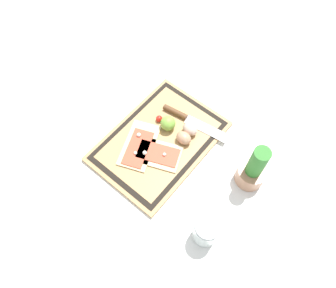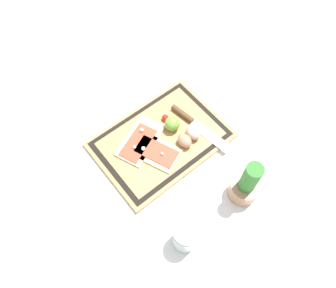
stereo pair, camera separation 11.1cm
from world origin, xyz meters
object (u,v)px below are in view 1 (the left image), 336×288
cherry_tomato_red (159,119)px  pizza_slice_near (139,146)px  egg_pink (190,129)px  lime (168,123)px  egg_brown (184,138)px  knife (185,117)px  herb_pot (253,171)px  pizza_slice_far (155,153)px  sauce_jar (206,232)px

cherry_tomato_red → pizza_slice_near: bearing=6.7°
egg_pink → lime: size_ratio=1.03×
pizza_slice_near → lime: bearing=167.3°
egg_brown → egg_pink: bearing=-172.9°
knife → herb_pot: size_ratio=1.33×
cherry_tomato_red → herb_pot: herb_pot is taller
egg_brown → egg_pink: same height
egg_brown → herb_pot: size_ratio=0.28×
herb_pot → egg_brown: bearing=-82.5°
egg_pink → pizza_slice_near: bearing=-32.5°
pizza_slice_far → lime: (-0.12, -0.04, 0.02)m
herb_pot → pizza_slice_far: bearing=-65.5°
pizza_slice_near → lime: 0.14m
egg_pink → herb_pot: 0.28m
knife → pizza_slice_far: bearing=4.0°
knife → lime: 0.08m
egg_pink → cherry_tomato_red: 0.13m
egg_brown → sauce_jar: sauce_jar is taller
egg_brown → cherry_tomato_red: size_ratio=2.37×
egg_pink → knife: bearing=-124.0°
pizza_slice_far → sauce_jar: 0.34m
pizza_slice_near → egg_pink: (-0.17, 0.11, 0.02)m
lime → herb_pot: 0.35m
lime → cherry_tomato_red: 0.05m
herb_pot → cherry_tomato_red: bearing=-86.5°
knife → egg_pink: bearing=56.0°
knife → herb_pot: (0.05, 0.33, 0.04)m
sauce_jar → herb_pot: bearing=179.5°
egg_brown → lime: size_ratio=1.03×
egg_pink → cherry_tomato_red: size_ratio=2.37×
pizza_slice_near → herb_pot: 0.42m
pizza_slice_far → knife: bearing=-176.0°
knife → egg_pink: size_ratio=4.69×
pizza_slice_near → pizza_slice_far: same height
knife → sauce_jar: (0.31, 0.33, 0.02)m
egg_brown → egg_pink: (-0.05, -0.01, 0.00)m
knife → lime: lime is taller
egg_brown → herb_pot: 0.27m
egg_brown → lime: lime is taller
egg_brown → sauce_jar: bearing=49.8°
egg_brown → knife: bearing=-143.8°
lime → sauce_jar: (0.23, 0.35, 0.00)m
pizza_slice_near → lime: size_ratio=3.93×
lime → herb_pot: (-0.03, 0.35, 0.02)m
pizza_slice_far → sauce_jar: size_ratio=1.95×
pizza_slice_near → herb_pot: herb_pot is taller
egg_brown → cherry_tomato_red: bearing=-95.1°
knife → herb_pot: bearing=82.0°
knife → lime: (0.07, -0.02, 0.02)m
pizza_slice_far → sauce_jar: bearing=69.5°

